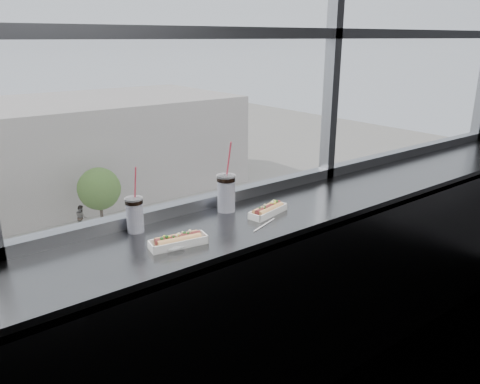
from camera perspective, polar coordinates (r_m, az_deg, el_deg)
wall_back_lower at (r=2.78m, az=-4.71°, el=-12.66°), size 6.00×0.00×6.00m
counter at (r=2.34m, az=-1.36°, el=-4.52°), size 6.00×0.55×0.06m
counter_fascia at (r=2.42m, az=2.48°, el=-17.83°), size 6.00×0.04×1.04m
hotdog_tray_left at (r=2.09m, az=-7.54°, el=-5.88°), size 0.27×0.13×0.06m
hotdog_tray_right at (r=2.44m, az=3.45°, el=-2.20°), size 0.26×0.13×0.06m
soda_cup_left at (r=2.25m, az=-12.72°, el=-2.51°), size 0.09×0.09×0.32m
soda_cup_right at (r=2.46m, az=-1.69°, el=0.11°), size 0.10×0.10×0.38m
loose_straw at (r=2.30m, az=2.98°, el=-4.01°), size 0.19×0.07×0.01m
wrapper at (r=2.07m, az=-7.90°, el=-6.57°), size 0.10×0.07×0.02m
car_near_e at (r=26.56m, az=2.96°, el=-8.13°), size 3.03×6.67×2.18m
car_far_c at (r=30.95m, az=-11.90°, el=-4.41°), size 3.34×7.14×2.32m
pedestrian_d at (r=34.81m, az=-18.80°, el=-2.64°), size 0.71×0.94×2.12m
tree_right at (r=33.41m, az=-16.79°, el=0.37°), size 2.94×2.94×4.60m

